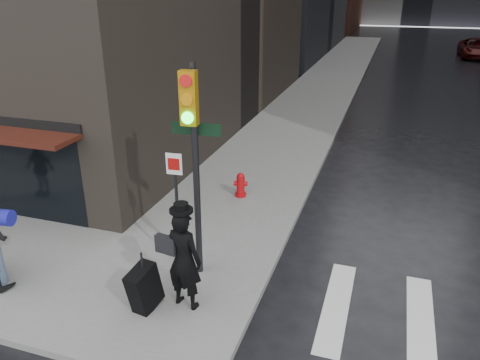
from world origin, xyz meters
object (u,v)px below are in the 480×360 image
object	(u,v)px
traffic_light	(192,146)
fire_hydrant	(241,186)
man_overcoat	(176,264)
parked_car_6	(477,48)

from	to	relation	value
traffic_light	fire_hydrant	world-z (taller)	traffic_light
man_overcoat	traffic_light	xyz separation A→B (m)	(-0.08, 1.13, 1.97)
man_overcoat	fire_hydrant	size ratio (longest dim) A/B	3.04
traffic_light	parked_car_6	world-z (taller)	traffic_light
traffic_light	parked_car_6	bearing A→B (deg)	70.54
traffic_light	parked_car_6	xyz separation A→B (m)	(10.06, 38.01, -2.25)
fire_hydrant	traffic_light	bearing A→B (deg)	-85.32
fire_hydrant	parked_car_6	world-z (taller)	parked_car_6
fire_hydrant	parked_car_6	bearing A→B (deg)	72.96
man_overcoat	fire_hydrant	world-z (taller)	man_overcoat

